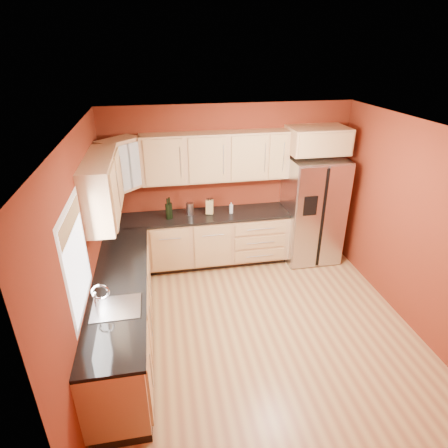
# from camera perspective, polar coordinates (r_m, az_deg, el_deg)

# --- Properties ---
(floor) EXTENTS (4.00, 4.00, 0.00)m
(floor) POSITION_cam_1_polar(r_m,az_deg,el_deg) (5.21, 5.11, -15.14)
(floor) COLOR #9E643D
(floor) RESTS_ON ground
(ceiling) EXTENTS (4.00, 4.00, 0.00)m
(ceiling) POSITION_cam_1_polar(r_m,az_deg,el_deg) (4.03, 6.58, 14.10)
(ceiling) COLOR silver
(ceiling) RESTS_ON wall_back
(wall_back) EXTENTS (4.00, 0.04, 2.60)m
(wall_back) POSITION_cam_1_polar(r_m,az_deg,el_deg) (6.26, 0.80, 6.08)
(wall_back) COLOR maroon
(wall_back) RESTS_ON floor
(wall_front) EXTENTS (4.00, 0.04, 2.60)m
(wall_front) POSITION_cam_1_polar(r_m,az_deg,el_deg) (2.98, 16.85, -20.45)
(wall_front) COLOR maroon
(wall_front) RESTS_ON floor
(wall_left) EXTENTS (0.04, 4.00, 2.60)m
(wall_left) POSITION_cam_1_polar(r_m,az_deg,el_deg) (4.41, -20.23, -4.51)
(wall_left) COLOR maroon
(wall_left) RESTS_ON floor
(wall_right) EXTENTS (0.04, 4.00, 2.60)m
(wall_right) POSITION_cam_1_polar(r_m,az_deg,el_deg) (5.35, 26.84, -0.35)
(wall_right) COLOR maroon
(wall_right) RESTS_ON floor
(base_cabinets_back) EXTENTS (2.90, 0.60, 0.88)m
(base_cabinets_back) POSITION_cam_1_polar(r_m,az_deg,el_deg) (6.26, -3.67, -2.60)
(base_cabinets_back) COLOR tan
(base_cabinets_back) RESTS_ON floor
(base_cabinets_left) EXTENTS (0.60, 2.80, 0.88)m
(base_cabinets_left) POSITION_cam_1_polar(r_m,az_deg,el_deg) (4.83, -15.07, -13.14)
(base_cabinets_left) COLOR tan
(base_cabinets_left) RESTS_ON floor
(countertop_back) EXTENTS (2.90, 0.62, 0.04)m
(countertop_back) POSITION_cam_1_polar(r_m,az_deg,el_deg) (6.04, -3.78, 1.20)
(countertop_back) COLOR black
(countertop_back) RESTS_ON base_cabinets_back
(countertop_left) EXTENTS (0.62, 2.80, 0.04)m
(countertop_left) POSITION_cam_1_polar(r_m,az_deg,el_deg) (4.56, -15.61, -8.60)
(countertop_left) COLOR black
(countertop_left) RESTS_ON base_cabinets_left
(upper_cabinets_back) EXTENTS (2.30, 0.33, 0.75)m
(upper_cabinets_back) POSITION_cam_1_polar(r_m,az_deg,el_deg) (5.90, -1.28, 10.21)
(upper_cabinets_back) COLOR tan
(upper_cabinets_back) RESTS_ON wall_back
(upper_cabinets_left) EXTENTS (0.33, 1.35, 0.75)m
(upper_cabinets_left) POSITION_cam_1_polar(r_m,az_deg,el_deg) (4.82, -18.05, 5.34)
(upper_cabinets_left) COLOR tan
(upper_cabinets_left) RESTS_ON wall_left
(corner_upper_cabinet) EXTENTS (0.67, 0.67, 0.75)m
(corner_upper_cabinet) POSITION_cam_1_polar(r_m,az_deg,el_deg) (5.70, -15.41, 8.73)
(corner_upper_cabinet) COLOR tan
(corner_upper_cabinet) RESTS_ON wall_back
(over_fridge_cabinet) EXTENTS (0.92, 0.60, 0.40)m
(over_fridge_cabinet) POSITION_cam_1_polar(r_m,az_deg,el_deg) (6.17, 14.09, 12.31)
(over_fridge_cabinet) COLOR tan
(over_fridge_cabinet) RESTS_ON wall_back
(refrigerator) EXTENTS (0.90, 0.75, 1.78)m
(refrigerator) POSITION_cam_1_polar(r_m,az_deg,el_deg) (6.46, 13.27, 2.12)
(refrigerator) COLOR #B5B5BA
(refrigerator) RESTS_ON floor
(window) EXTENTS (0.03, 0.90, 1.00)m
(window) POSITION_cam_1_polar(r_m,az_deg,el_deg) (3.86, -21.51, -4.95)
(window) COLOR white
(window) RESTS_ON wall_left
(sink_faucet) EXTENTS (0.50, 0.42, 0.30)m
(sink_faucet) POSITION_cam_1_polar(r_m,az_deg,el_deg) (4.06, -16.35, -10.54)
(sink_faucet) COLOR silver
(sink_faucet) RESTS_ON countertop_left
(canister_left) EXTENTS (0.11, 0.11, 0.18)m
(canister_left) POSITION_cam_1_polar(r_m,az_deg,el_deg) (6.05, -16.18, 1.34)
(canister_left) COLOR #B5B5BA
(canister_left) RESTS_ON countertop_back
(canister_right) EXTENTS (0.13, 0.13, 0.20)m
(canister_right) POSITION_cam_1_polar(r_m,az_deg,el_deg) (6.03, -5.21, 2.32)
(canister_right) COLOR #B5B5BA
(canister_right) RESTS_ON countertop_back
(wine_bottle_a) EXTENTS (0.10, 0.10, 0.34)m
(wine_bottle_a) POSITION_cam_1_polar(r_m,az_deg,el_deg) (5.89, -8.56, 2.30)
(wine_bottle_a) COLOR black
(wine_bottle_a) RESTS_ON countertop_back
(wine_bottle_b) EXTENTS (0.10, 0.10, 0.35)m
(wine_bottle_b) POSITION_cam_1_polar(r_m,az_deg,el_deg) (5.91, -8.27, 2.45)
(wine_bottle_b) COLOR black
(wine_bottle_b) RESTS_ON countertop_back
(knife_block) EXTENTS (0.14, 0.13, 0.23)m
(knife_block) POSITION_cam_1_polar(r_m,az_deg,el_deg) (6.04, -2.20, 2.63)
(knife_block) COLOR tan
(knife_block) RESTS_ON countertop_back
(soap_dispenser) EXTENTS (0.06, 0.06, 0.18)m
(soap_dispenser) POSITION_cam_1_polar(r_m,az_deg,el_deg) (6.06, 1.10, 2.48)
(soap_dispenser) COLOR silver
(soap_dispenser) RESTS_ON countertop_back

